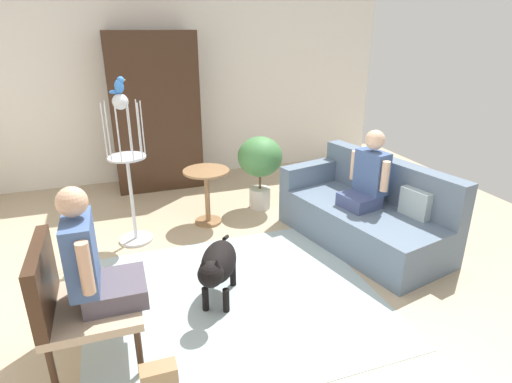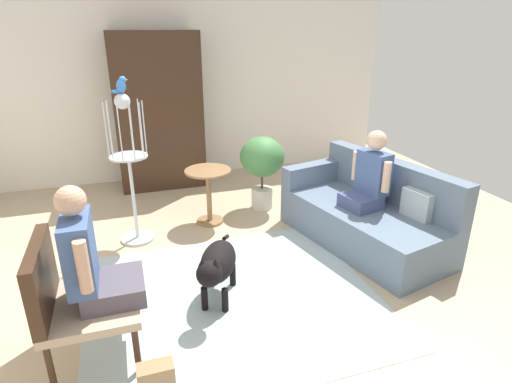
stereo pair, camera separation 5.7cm
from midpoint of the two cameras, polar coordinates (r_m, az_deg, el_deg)
The scene contains 14 objects.
ground_plane at distance 3.90m, azimuth -2.06°, elevation -13.01°, with size 7.93×7.93×0.00m, color tan.
back_wall at distance 6.56m, azimuth -11.23°, elevation 13.44°, with size 6.58×0.12×2.65m, color silver.
area_rug at distance 3.77m, azimuth -3.45°, elevation -14.30°, with size 2.45×2.17×0.01m, color #9EB2B7.
couch at distance 4.71m, azimuth 14.11°, elevation -2.95°, with size 1.27×2.00×0.89m.
armchair at distance 3.17m, azimuth -24.34°, elevation -12.72°, with size 0.63×0.69×0.92m.
person_on_couch at distance 4.50m, azimuth 14.59°, elevation 2.04°, with size 0.47×0.50×0.80m.
person_on_armchair at distance 3.03m, azimuth -21.78°, elevation -8.69°, with size 0.49×0.57×0.85m.
round_end_table at distance 4.95m, azimuth -6.99°, elevation 0.40°, with size 0.53×0.53×0.67m.
dog at distance 3.57m, azimuth -5.65°, elevation -9.78°, with size 0.49×0.81×0.58m.
bird_cage_stand at distance 4.57m, azimuth -17.22°, elevation 2.66°, with size 0.39×0.39×1.60m.
parrot at distance 4.38m, azimuth -18.39°, elevation 13.44°, with size 0.17×0.10×0.16m.
potted_plant at distance 5.27m, azimuth 0.23°, elevation 4.09°, with size 0.56×0.56×0.94m.
armoire_cabinet at distance 6.16m, azimuth -13.77°, elevation 10.36°, with size 1.19×0.56×2.16m, color #382316.
handbag at distance 3.07m, azimuth -13.56°, elevation -23.18°, with size 0.24×0.13×0.16m, color #99724C.
Camera 1 is at (-0.95, -3.06, 2.21)m, focal length 29.57 mm.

